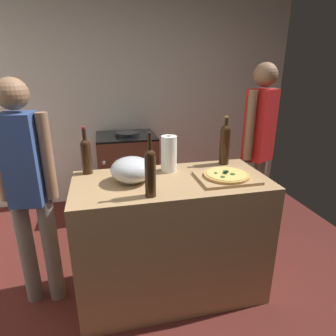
# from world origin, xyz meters

# --- Properties ---
(ground_plane) EXTENTS (4.40, 3.09, 0.02)m
(ground_plane) POSITION_xyz_m (0.00, 1.25, -0.01)
(ground_plane) COLOR #511E19
(kitchen_wall_rear) EXTENTS (4.40, 0.10, 2.60)m
(kitchen_wall_rear) POSITION_xyz_m (0.00, 2.54, 1.30)
(kitchen_wall_rear) COLOR silver
(kitchen_wall_rear) RESTS_ON ground_plane
(counter) EXTENTS (1.35, 0.65, 0.93)m
(counter) POSITION_xyz_m (0.22, 0.67, 0.46)
(counter) COLOR tan
(counter) RESTS_ON ground_plane
(cutting_board) EXTENTS (0.40, 0.32, 0.02)m
(cutting_board) POSITION_xyz_m (0.59, 0.60, 0.94)
(cutting_board) COLOR tan
(cutting_board) RESTS_ON counter
(pizza) EXTENTS (0.31, 0.31, 0.03)m
(pizza) POSITION_xyz_m (0.59, 0.60, 0.96)
(pizza) COLOR tan
(pizza) RESTS_ON cutting_board
(mixing_bowl) EXTENTS (0.28, 0.28, 0.17)m
(mixing_bowl) POSITION_xyz_m (-0.05, 0.70, 1.01)
(mixing_bowl) COLOR #B2B2B7
(mixing_bowl) RESTS_ON counter
(paper_towel_roll) EXTENTS (0.11, 0.11, 0.27)m
(paper_towel_roll) POSITION_xyz_m (0.24, 0.85, 1.06)
(paper_towel_roll) COLOR white
(paper_towel_roll) RESTS_ON counter
(wine_bottle_dark) EXTENTS (0.08, 0.08, 0.38)m
(wine_bottle_dark) POSITION_xyz_m (0.71, 0.91, 1.10)
(wine_bottle_dark) COLOR #331E0F
(wine_bottle_dark) RESTS_ON counter
(wine_bottle_amber) EXTENTS (0.07, 0.07, 0.39)m
(wine_bottle_amber) POSITION_xyz_m (0.04, 0.44, 1.09)
(wine_bottle_amber) COLOR #331E0F
(wine_bottle_amber) RESTS_ON counter
(wine_bottle_green) EXTENTS (0.07, 0.07, 0.34)m
(wine_bottle_green) POSITION_xyz_m (-0.35, 0.93, 1.07)
(wine_bottle_green) COLOR #331E0F
(wine_bottle_green) RESTS_ON counter
(stove) EXTENTS (0.67, 0.60, 0.96)m
(stove) POSITION_xyz_m (0.04, 2.14, 0.46)
(stove) COLOR brown
(stove) RESTS_ON ground_plane
(person_in_stripes) EXTENTS (0.37, 0.22, 1.61)m
(person_in_stripes) POSITION_xyz_m (-0.73, 0.79, 0.92)
(person_in_stripes) COLOR slate
(person_in_stripes) RESTS_ON ground_plane
(person_in_red) EXTENTS (0.35, 0.28, 1.70)m
(person_in_red) POSITION_xyz_m (1.17, 1.19, 0.99)
(person_in_red) COLOR slate
(person_in_red) RESTS_ON ground_plane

